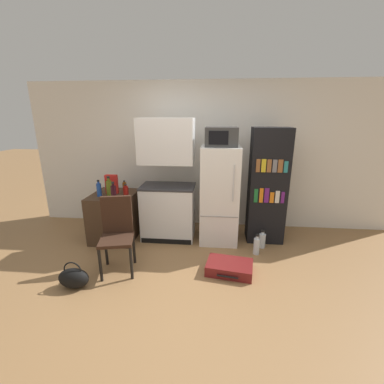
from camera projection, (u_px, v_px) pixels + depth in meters
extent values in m
plane|color=olive|center=(189.00, 290.00, 2.96)|extent=(24.00, 24.00, 0.00)
cube|color=white|center=(212.00, 156.00, 4.50)|extent=(6.40, 0.10, 2.50)
cube|color=#422D1E|center=(115.00, 216.00, 4.16)|extent=(0.67, 0.73, 0.75)
cube|color=white|center=(168.00, 213.00, 4.17)|extent=(0.83, 0.52, 0.85)
cube|color=#333338|center=(168.00, 186.00, 4.04)|extent=(0.84, 0.53, 0.03)
cube|color=white|center=(166.00, 141.00, 3.84)|extent=(0.83, 0.44, 0.67)
cube|color=black|center=(166.00, 241.00, 4.03)|extent=(0.79, 0.01, 0.08)
cube|color=white|center=(219.00, 195.00, 3.97)|extent=(0.58, 0.57, 1.51)
cube|color=gray|center=(219.00, 217.00, 3.76)|extent=(0.55, 0.01, 0.01)
cylinder|color=silver|center=(234.00, 184.00, 3.59)|extent=(0.02, 0.02, 0.53)
cube|color=#333333|center=(221.00, 137.00, 3.72)|extent=(0.47, 0.39, 0.28)
cube|color=black|center=(218.00, 138.00, 3.53)|extent=(0.27, 0.01, 0.19)
cube|color=black|center=(267.00, 186.00, 3.96)|extent=(0.56, 0.38, 1.78)
cube|color=#1E7033|center=(256.00, 196.00, 3.81)|extent=(0.05, 0.01, 0.21)
cube|color=orange|center=(261.00, 195.00, 3.80)|extent=(0.05, 0.01, 0.22)
cube|color=#661E75|center=(267.00, 195.00, 3.80)|extent=(0.07, 0.01, 0.22)
cube|color=orange|center=(272.00, 198.00, 3.80)|extent=(0.06, 0.01, 0.16)
cube|color=silver|center=(277.00, 197.00, 3.79)|extent=(0.06, 0.01, 0.19)
cube|color=#661E75|center=(283.00, 198.00, 3.78)|extent=(0.05, 0.01, 0.17)
cube|color=brown|center=(258.00, 166.00, 3.68)|extent=(0.06, 0.01, 0.19)
cube|color=gold|center=(264.00, 166.00, 3.68)|extent=(0.06, 0.01, 0.19)
cube|color=brown|center=(269.00, 166.00, 3.67)|extent=(0.06, 0.01, 0.19)
cube|color=slate|center=(275.00, 166.00, 3.66)|extent=(0.06, 0.01, 0.19)
cube|color=brown|center=(280.00, 166.00, 3.65)|extent=(0.07, 0.01, 0.19)
cube|color=teal|center=(286.00, 167.00, 3.65)|extent=(0.05, 0.01, 0.16)
cylinder|color=#566619|center=(109.00, 189.00, 3.90)|extent=(0.09, 0.09, 0.24)
cylinder|color=#566619|center=(108.00, 179.00, 3.86)|extent=(0.04, 0.04, 0.04)
cylinder|color=black|center=(108.00, 177.00, 3.85)|extent=(0.05, 0.05, 0.03)
cylinder|color=brown|center=(124.00, 186.00, 4.27)|extent=(0.06, 0.06, 0.12)
cylinder|color=brown|center=(124.00, 182.00, 4.25)|extent=(0.03, 0.03, 0.02)
cylinder|color=black|center=(124.00, 181.00, 4.24)|extent=(0.03, 0.03, 0.01)
cylinder|color=#1E47A3|center=(99.00, 190.00, 3.91)|extent=(0.07, 0.07, 0.20)
cylinder|color=#1E47A3|center=(98.00, 183.00, 3.88)|extent=(0.03, 0.03, 0.04)
cylinder|color=black|center=(98.00, 181.00, 3.87)|extent=(0.04, 0.04, 0.02)
cylinder|color=white|center=(116.00, 186.00, 4.26)|extent=(0.07, 0.07, 0.13)
cylinder|color=white|center=(115.00, 181.00, 4.23)|extent=(0.03, 0.03, 0.02)
cylinder|color=black|center=(115.00, 180.00, 4.23)|extent=(0.04, 0.04, 0.01)
cylinder|color=black|center=(114.00, 193.00, 3.72)|extent=(0.08, 0.08, 0.22)
cylinder|color=black|center=(113.00, 185.00, 3.68)|extent=(0.03, 0.03, 0.04)
cylinder|color=black|center=(113.00, 183.00, 3.67)|extent=(0.04, 0.04, 0.02)
cylinder|color=#AD1914|center=(126.00, 191.00, 4.00)|extent=(0.08, 0.08, 0.13)
cylinder|color=#AD1914|center=(125.00, 186.00, 3.98)|extent=(0.04, 0.04, 0.02)
cylinder|color=black|center=(125.00, 185.00, 3.98)|extent=(0.04, 0.04, 0.01)
cube|color=red|center=(112.00, 184.00, 4.04)|extent=(0.19, 0.07, 0.30)
cylinder|color=black|center=(100.00, 265.00, 3.07)|extent=(0.04, 0.04, 0.43)
cylinder|color=black|center=(131.00, 263.00, 3.12)|extent=(0.04, 0.04, 0.43)
cylinder|color=black|center=(106.00, 250.00, 3.42)|extent=(0.04, 0.04, 0.43)
cylinder|color=black|center=(134.00, 248.00, 3.46)|extent=(0.04, 0.04, 0.43)
cube|color=#331E14|center=(117.00, 240.00, 3.20)|extent=(0.48, 0.48, 0.04)
cube|color=#331E14|center=(117.00, 214.00, 3.29)|extent=(0.38, 0.13, 0.49)
cube|color=maroon|center=(229.00, 267.00, 3.29)|extent=(0.63, 0.46, 0.14)
cylinder|color=black|center=(227.00, 277.00, 3.10)|extent=(0.26, 0.06, 0.02)
ellipsoid|color=black|center=(74.00, 278.00, 2.98)|extent=(0.36, 0.20, 0.24)
torus|color=black|center=(73.00, 270.00, 2.95)|extent=(0.21, 0.02, 0.21)
cylinder|color=silver|center=(257.00, 246.00, 3.71)|extent=(0.09, 0.09, 0.24)
cylinder|color=silver|center=(257.00, 237.00, 3.67)|extent=(0.04, 0.04, 0.04)
cylinder|color=black|center=(257.00, 235.00, 3.66)|extent=(0.05, 0.05, 0.02)
cylinder|color=silver|center=(262.00, 241.00, 3.90)|extent=(0.10, 0.10, 0.22)
cylinder|color=silver|center=(263.00, 233.00, 3.87)|extent=(0.04, 0.04, 0.04)
cylinder|color=black|center=(263.00, 231.00, 3.86)|extent=(0.05, 0.05, 0.02)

